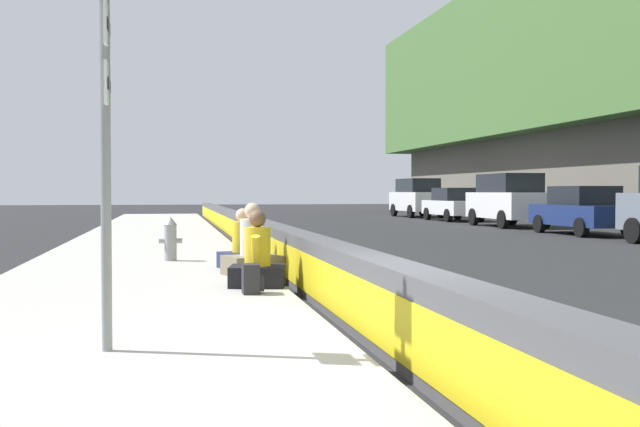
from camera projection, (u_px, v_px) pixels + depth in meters
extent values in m
plane|color=#232326|center=(399.00, 355.00, 6.87)|extent=(160.00, 160.00, 0.00)
cube|color=#A8A59E|center=(104.00, 360.00, 6.34)|extent=(80.00, 4.40, 0.14)
cube|color=#47474C|center=(399.00, 310.00, 6.85)|extent=(76.00, 0.44, 0.85)
cube|color=gold|center=(376.00, 315.00, 6.81)|extent=(74.48, 0.01, 0.54)
cylinder|color=gray|center=(105.00, 143.00, 6.35)|extent=(0.09, 0.09, 3.60)
cube|color=white|center=(107.00, 26.00, 6.32)|extent=(0.44, 0.02, 0.36)
cube|color=black|center=(109.00, 26.00, 6.32)|extent=(0.30, 0.01, 0.10)
cube|color=white|center=(107.00, 85.00, 6.34)|extent=(0.44, 0.02, 0.36)
cube|color=black|center=(109.00, 85.00, 6.34)|extent=(0.30, 0.01, 0.10)
cylinder|color=gray|center=(171.00, 243.00, 14.72)|extent=(0.24, 0.24, 0.72)
cone|color=gray|center=(170.00, 221.00, 14.71)|extent=(0.26, 0.26, 0.16)
cylinder|color=gray|center=(179.00, 241.00, 14.75)|extent=(0.10, 0.12, 0.10)
cylinder|color=gray|center=(162.00, 241.00, 14.69)|extent=(0.10, 0.12, 0.10)
cube|color=black|center=(258.00, 276.00, 10.77)|extent=(0.82, 0.92, 0.30)
cylinder|color=gold|center=(258.00, 246.00, 10.75)|extent=(0.38, 0.38, 0.56)
sphere|color=brown|center=(257.00, 219.00, 10.74)|extent=(0.25, 0.25, 0.25)
cylinder|color=gold|center=(259.00, 249.00, 10.97)|extent=(0.31, 0.19, 0.50)
cylinder|color=gold|center=(256.00, 252.00, 10.55)|extent=(0.31, 0.19, 0.50)
cube|color=#706651|center=(253.00, 265.00, 12.19)|extent=(0.95, 1.03, 0.32)
cylinder|color=beige|center=(252.00, 237.00, 12.17)|extent=(0.41, 0.41, 0.61)
sphere|color=beige|center=(252.00, 211.00, 12.16)|extent=(0.27, 0.27, 0.27)
cylinder|color=beige|center=(247.00, 240.00, 12.37)|extent=(0.34, 0.23, 0.53)
cylinder|color=beige|center=(258.00, 242.00, 11.98)|extent=(0.34, 0.23, 0.53)
cube|color=#23284C|center=(243.00, 260.00, 13.29)|extent=(0.82, 0.91, 0.29)
cylinder|color=gold|center=(243.00, 237.00, 13.27)|extent=(0.37, 0.37, 0.55)
sphere|color=beige|center=(242.00, 215.00, 13.26)|extent=(0.24, 0.24, 0.24)
cylinder|color=gold|center=(239.00, 239.00, 13.46)|extent=(0.30, 0.19, 0.48)
cylinder|color=gold|center=(246.00, 241.00, 13.09)|extent=(0.30, 0.19, 0.48)
cube|color=#232328|center=(251.00, 279.00, 9.98)|extent=(0.32, 0.22, 0.40)
cube|color=#232328|center=(261.00, 283.00, 10.00)|extent=(0.22, 0.06, 0.20)
cylinder|color=black|center=(634.00, 231.00, 21.47)|extent=(0.76, 0.23, 0.76)
cube|color=navy|center=(582.00, 215.00, 25.95)|extent=(4.52, 1.85, 0.72)
cube|color=black|center=(584.00, 196.00, 25.83)|extent=(2.22, 1.65, 0.66)
cylinder|color=black|center=(540.00, 224.00, 27.21)|extent=(0.66, 0.23, 0.66)
cylinder|color=black|center=(582.00, 223.00, 27.54)|extent=(0.66, 0.23, 0.66)
cylinder|color=black|center=(581.00, 227.00, 24.39)|extent=(0.66, 0.23, 0.66)
cylinder|color=black|center=(628.00, 227.00, 24.71)|extent=(0.66, 0.23, 0.66)
cube|color=silver|center=(508.00, 205.00, 31.75)|extent=(4.83, 1.99, 1.10)
cube|color=black|center=(509.00, 183.00, 31.63)|extent=(3.12, 1.77, 0.80)
cylinder|color=black|center=(474.00, 217.00, 33.11)|extent=(0.76, 0.23, 0.76)
cylinder|color=black|center=(512.00, 217.00, 33.45)|extent=(0.76, 0.23, 0.76)
cylinder|color=black|center=(503.00, 219.00, 30.09)|extent=(0.76, 0.23, 0.76)
cylinder|color=black|center=(545.00, 219.00, 30.43)|extent=(0.76, 0.23, 0.76)
cube|color=silver|center=(453.00, 208.00, 38.17)|extent=(4.52, 1.86, 0.72)
cube|color=black|center=(454.00, 194.00, 38.05)|extent=(2.22, 1.65, 0.66)
cylinder|color=black|center=(427.00, 214.00, 39.41)|extent=(0.66, 0.23, 0.66)
cylinder|color=black|center=(458.00, 214.00, 39.77)|extent=(0.66, 0.23, 0.66)
cylinder|color=black|center=(448.00, 215.00, 36.59)|extent=(0.66, 0.23, 0.66)
cylinder|color=black|center=(480.00, 215.00, 36.96)|extent=(0.66, 0.23, 0.66)
cube|color=silver|center=(417.00, 201.00, 43.83)|extent=(4.83, 2.00, 1.10)
cube|color=black|center=(418.00, 185.00, 43.70)|extent=(3.13, 1.78, 0.80)
cylinder|color=black|center=(394.00, 210.00, 45.15)|extent=(0.76, 0.23, 0.76)
cylinder|color=black|center=(422.00, 210.00, 45.54)|extent=(0.76, 0.23, 0.76)
cylinder|color=black|center=(411.00, 211.00, 42.15)|extent=(0.76, 0.23, 0.76)
cylinder|color=black|center=(441.00, 211.00, 42.54)|extent=(0.76, 0.23, 0.76)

